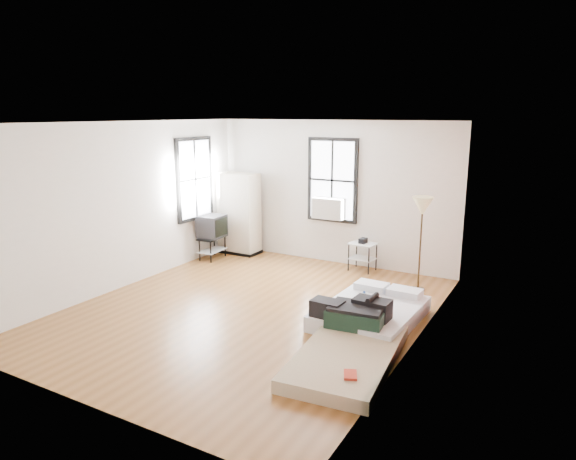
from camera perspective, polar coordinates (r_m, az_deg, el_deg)
The scene contains 8 objects.
ground at distance 7.93m, azimuth -4.26°, elevation -8.83°, with size 6.00×6.00×0.00m, color brown.
room_shell at distance 7.64m, azimuth -1.52°, elevation 3.90°, with size 5.02×6.02×2.80m.
mattress_main at distance 7.54m, azimuth 9.08°, elevation -8.91°, with size 1.32×1.75×0.55m.
mattress_bare at distance 6.52m, azimuth 6.87°, elevation -12.65°, with size 1.26×2.12×0.44m.
wardrobe at distance 10.88m, azimuth -5.45°, elevation 1.82°, with size 0.86×0.50×1.71m.
side_table at distance 9.78m, azimuth 8.30°, elevation -2.10°, with size 0.51×0.43×0.63m.
floor_lamp at distance 8.68m, azimuth 14.70°, elevation 2.04°, with size 0.34×0.34×1.59m.
tv_stand at distance 10.53m, azimuth -8.43°, elevation 0.23°, with size 0.49×0.67×0.91m.
Camera 1 is at (4.09, -6.12, 2.94)m, focal length 32.00 mm.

